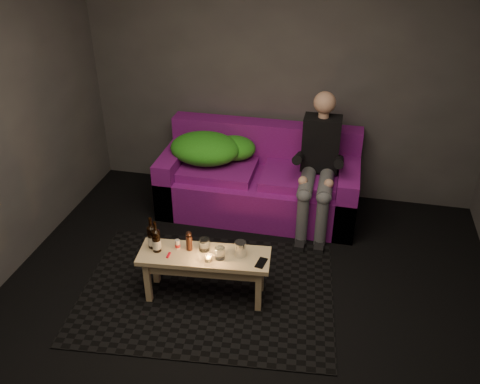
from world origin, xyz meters
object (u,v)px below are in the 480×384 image
(coffee_table, at_px, (204,262))
(beer_bottle_a, at_px, (152,236))
(person, at_px, (319,162))
(beer_bottle_b, at_px, (156,240))
(steel_cup, at_px, (240,249))
(sofa, at_px, (260,182))

(coffee_table, bearing_deg, beer_bottle_a, 179.34)
(person, bearing_deg, beer_bottle_b, -130.78)
(person, distance_m, coffee_table, 1.51)
(steel_cup, bearing_deg, beer_bottle_b, -172.67)
(person, xyz_separation_m, steel_cup, (-0.48, -1.22, -0.19))
(coffee_table, height_order, beer_bottle_a, beer_bottle_a)
(person, height_order, beer_bottle_a, person)
(beer_bottle_b, distance_m, steel_cup, 0.65)
(coffee_table, relative_size, beer_bottle_b, 3.93)
(sofa, bearing_deg, beer_bottle_b, -110.46)
(sofa, distance_m, person, 0.70)
(sofa, height_order, person, person)
(coffee_table, distance_m, steel_cup, 0.31)
(sofa, xyz_separation_m, steel_cup, (0.10, -1.37, 0.18))
(sofa, relative_size, person, 1.50)
(beer_bottle_a, bearing_deg, person, 47.09)
(person, xyz_separation_m, beer_bottle_b, (-1.12, -1.30, -0.15))
(person, relative_size, steel_cup, 10.66)
(beer_bottle_b, bearing_deg, person, 49.22)
(beer_bottle_b, bearing_deg, sofa, 69.54)
(beer_bottle_a, xyz_separation_m, beer_bottle_b, (0.05, -0.04, -0.00))
(steel_cup, bearing_deg, sofa, 94.17)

